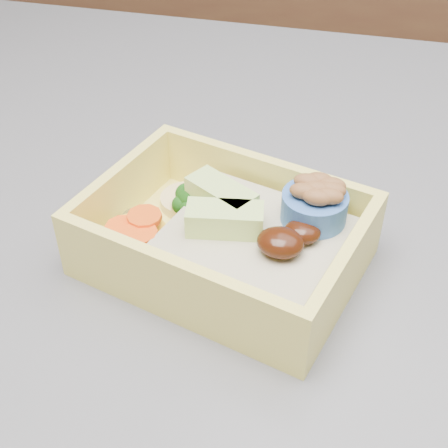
# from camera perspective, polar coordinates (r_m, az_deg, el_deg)

# --- Properties ---
(bento_box) EXTENTS (0.21, 0.17, 0.07)m
(bento_box) POSITION_cam_1_polar(r_m,az_deg,el_deg) (0.43, 0.81, -1.29)
(bento_box) COLOR #FFED69
(bento_box) RESTS_ON island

